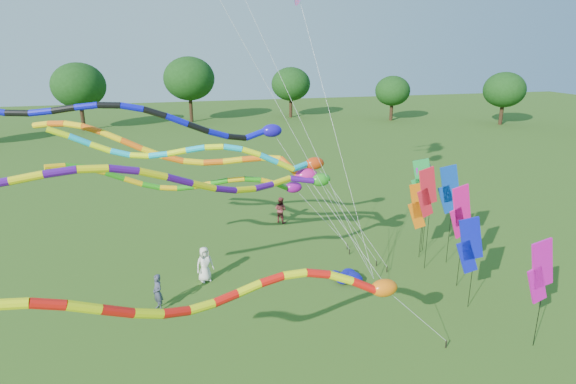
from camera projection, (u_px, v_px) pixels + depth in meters
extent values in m
plane|color=#275015|center=(356.00, 343.00, 17.94)|extent=(160.00, 160.00, 0.00)
cylinder|color=#382314|center=(498.00, 120.00, 61.51)|extent=(0.50, 0.50, 2.58)
ellipsoid|color=#12370F|center=(501.00, 93.00, 60.51)|extent=(5.44, 5.44, 4.63)
cylinder|color=#382314|center=(391.00, 116.00, 65.66)|extent=(0.50, 0.50, 2.34)
ellipsoid|color=#12370F|center=(392.00, 93.00, 64.76)|extent=(4.94, 4.94, 4.20)
cylinder|color=#382314|center=(290.00, 104.00, 73.69)|extent=(0.50, 0.50, 3.39)
ellipsoid|color=#12370F|center=(290.00, 75.00, 72.37)|extent=(7.16, 7.16, 6.09)
cylinder|color=#382314|center=(190.00, 113.00, 68.69)|extent=(0.50, 0.50, 2.24)
ellipsoid|color=#12370F|center=(189.00, 92.00, 67.82)|extent=(4.73, 4.73, 4.02)
cylinder|color=#382314|center=(87.00, 120.00, 58.81)|extent=(0.50, 0.50, 3.35)
ellipsoid|color=#12370F|center=(82.00, 83.00, 57.51)|extent=(7.07, 7.07, 6.01)
cylinder|color=black|center=(446.00, 344.00, 17.61)|extent=(0.05, 0.05, 0.30)
cylinder|color=silver|center=(417.00, 316.00, 16.65)|extent=(0.02, 0.02, 3.98)
ellipsoid|color=orange|center=(384.00, 288.00, 15.72)|extent=(0.92, 0.59, 0.59)
cylinder|color=red|center=(364.00, 285.00, 15.49)|extent=(0.27, 0.27, 0.86)
cylinder|color=#E0EC0C|center=(341.00, 278.00, 15.28)|extent=(0.27, 0.27, 0.82)
cylinder|color=red|center=(318.00, 274.00, 15.07)|extent=(0.27, 0.27, 0.77)
cylinder|color=#E0EC0C|center=(295.00, 274.00, 14.86)|extent=(0.27, 0.27, 0.75)
cylinder|color=red|center=(272.00, 280.00, 14.63)|extent=(0.27, 0.27, 0.75)
cylinder|color=#E0EC0C|center=(249.00, 288.00, 14.36)|extent=(0.27, 0.27, 0.76)
cylinder|color=red|center=(226.00, 298.00, 14.03)|extent=(0.27, 0.27, 0.76)
cylinder|color=#E0EC0C|center=(202.00, 307.00, 13.63)|extent=(0.27, 0.27, 0.77)
cylinder|color=red|center=(176.00, 312.00, 13.17)|extent=(0.27, 0.27, 0.79)
cylinder|color=#E0EC0C|center=(148.00, 313.00, 12.65)|extent=(0.27, 0.27, 0.83)
cylinder|color=red|center=(118.00, 311.00, 12.13)|extent=(0.27, 0.27, 0.85)
cylinder|color=#E0EC0C|center=(84.00, 307.00, 11.64)|extent=(0.27, 0.27, 0.83)
cylinder|color=red|center=(48.00, 304.00, 11.22)|extent=(0.27, 0.27, 0.79)
cylinder|color=#E0EC0C|center=(10.00, 304.00, 10.89)|extent=(0.27, 0.27, 0.75)
cylinder|color=black|center=(385.00, 286.00, 21.80)|extent=(0.05, 0.05, 0.30)
cylinder|color=silver|center=(346.00, 231.00, 21.29)|extent=(0.02, 0.02, 6.12)
ellipsoid|color=#D2177D|center=(307.00, 175.00, 20.83)|extent=(0.99, 0.64, 0.64)
cylinder|color=#E85B0C|center=(290.00, 167.00, 21.11)|extent=(0.29, 0.29, 1.17)
cylinder|color=yellow|center=(271.00, 158.00, 21.41)|extent=(0.29, 0.29, 0.87)
cylinder|color=#E85B0C|center=(252.00, 159.00, 21.55)|extent=(0.29, 0.29, 0.88)
cylinder|color=yellow|center=(233.00, 161.00, 21.64)|extent=(0.29, 0.29, 0.88)
cylinder|color=#E85B0C|center=(214.00, 162.00, 21.66)|extent=(0.29, 0.29, 0.89)
cylinder|color=yellow|center=(194.00, 162.00, 21.62)|extent=(0.29, 0.29, 0.89)
cylinder|color=#E85B0C|center=(173.00, 159.00, 21.52)|extent=(0.29, 0.29, 0.92)
cylinder|color=yellow|center=(153.00, 153.00, 21.39)|extent=(0.29, 0.29, 0.95)
cylinder|color=#E85B0C|center=(132.00, 145.00, 21.27)|extent=(0.29, 0.29, 0.96)
cylinder|color=yellow|center=(112.00, 136.00, 21.18)|extent=(0.29, 0.29, 0.94)
cylinder|color=#E85B0C|center=(92.00, 129.00, 21.19)|extent=(0.29, 0.29, 0.90)
cylinder|color=yellow|center=(74.00, 125.00, 21.29)|extent=(0.29, 0.29, 0.88)
cylinder|color=#E85B0C|center=(57.00, 124.00, 21.51)|extent=(0.29, 0.29, 0.88)
cylinder|color=yellow|center=(42.00, 125.00, 21.80)|extent=(0.29, 0.29, 0.90)
cylinder|color=black|center=(376.00, 263.00, 24.07)|extent=(0.05, 0.05, 0.30)
cylinder|color=silver|center=(350.00, 223.00, 22.43)|extent=(0.02, 0.02, 5.95)
ellipsoid|color=#28941B|center=(320.00, 180.00, 20.82)|extent=(0.90, 0.58, 0.58)
cylinder|color=#450B7F|center=(302.00, 180.00, 20.58)|extent=(0.26, 0.26, 1.05)
cylinder|color=yellow|center=(281.00, 181.00, 20.23)|extent=(0.26, 0.26, 0.95)
cylinder|color=#450B7F|center=(263.00, 186.00, 19.65)|extent=(0.26, 0.26, 0.95)
cylinder|color=yellow|center=(245.00, 190.00, 19.00)|extent=(0.26, 0.26, 0.97)
cylinder|color=#450B7F|center=(225.00, 189.00, 18.32)|extent=(0.26, 0.26, 0.99)
cylinder|color=yellow|center=(203.00, 186.00, 17.61)|extent=(0.26, 0.26, 1.02)
cylinder|color=#450B7F|center=(179.00, 180.00, 16.91)|extent=(0.26, 0.26, 1.02)
cylinder|color=yellow|center=(153.00, 174.00, 16.27)|extent=(0.26, 0.26, 1.00)
cylinder|color=#450B7F|center=(124.00, 170.00, 15.71)|extent=(0.26, 0.26, 0.96)
cylinder|color=yellow|center=(93.00, 169.00, 15.25)|extent=(0.26, 0.26, 0.94)
cylinder|color=#450B7F|center=(60.00, 172.00, 14.87)|extent=(0.26, 0.26, 0.95)
cylinder|color=yellow|center=(26.00, 178.00, 14.57)|extent=(0.26, 0.26, 0.96)
cylinder|color=black|center=(349.00, 252.00, 25.41)|extent=(0.05, 0.05, 0.30)
cylinder|color=silver|center=(313.00, 194.00, 23.80)|extent=(0.02, 0.02, 7.77)
ellipsoid|color=#180CAA|center=(272.00, 131.00, 22.24)|extent=(0.94, 0.60, 0.60)
cylinder|color=#0C0EC7|center=(255.00, 135.00, 22.08)|extent=(0.27, 0.27, 0.93)
cylinder|color=black|center=(237.00, 137.00, 21.78)|extent=(0.27, 0.27, 0.91)
cylinder|color=#0C0EC7|center=(218.00, 134.00, 21.29)|extent=(0.27, 0.27, 0.95)
cylinder|color=black|center=(198.00, 128.00, 20.80)|extent=(0.27, 0.27, 0.97)
cylinder|color=#0C0EC7|center=(177.00, 120.00, 20.34)|extent=(0.27, 0.27, 0.97)
cylinder|color=black|center=(155.00, 113.00, 19.95)|extent=(0.27, 0.27, 0.93)
cylinder|color=#0C0EC7|center=(132.00, 107.00, 19.65)|extent=(0.27, 0.27, 0.90)
cylinder|color=black|center=(109.00, 105.00, 19.46)|extent=(0.27, 0.27, 0.89)
cylinder|color=#0C0EC7|center=(86.00, 106.00, 19.35)|extent=(0.27, 0.27, 0.90)
cylinder|color=black|center=(64.00, 109.00, 19.30)|extent=(0.27, 0.27, 0.91)
cylinder|color=#0C0EC7|center=(41.00, 112.00, 19.26)|extent=(0.27, 0.27, 0.90)
cylinder|color=black|center=(17.00, 113.00, 19.18)|extent=(0.27, 0.27, 0.89)
cylinder|color=black|center=(387.00, 269.00, 23.43)|extent=(0.05, 0.05, 0.30)
cylinder|color=silver|center=(353.00, 218.00, 22.12)|extent=(0.02, 0.02, 6.63)
ellipsoid|color=#C3350B|center=(315.00, 163.00, 20.84)|extent=(0.84, 0.54, 0.54)
cylinder|color=#0CB4D6|center=(300.00, 166.00, 20.50)|extent=(0.24, 0.24, 0.83)
cylinder|color=#E8FF0D|center=(285.00, 166.00, 20.04)|extent=(0.24, 0.24, 0.82)
cylinder|color=#0CB4D6|center=(269.00, 159.00, 19.69)|extent=(0.24, 0.24, 0.81)
cylinder|color=#E8FF0D|center=(251.00, 152.00, 19.41)|extent=(0.24, 0.24, 0.77)
cylinder|color=#0CB4D6|center=(233.00, 148.00, 19.23)|extent=(0.24, 0.24, 0.74)
cylinder|color=#E8FF0D|center=(214.00, 147.00, 19.15)|extent=(0.24, 0.24, 0.74)
cylinder|color=#0CB4D6|center=(196.00, 149.00, 19.14)|extent=(0.24, 0.24, 0.76)
cylinder|color=#E8FF0D|center=(177.00, 152.00, 19.18)|extent=(0.24, 0.24, 0.76)
cylinder|color=#0CB4D6|center=(158.00, 155.00, 19.21)|extent=(0.24, 0.24, 0.75)
cylinder|color=#E8FF0D|center=(140.00, 156.00, 19.19)|extent=(0.24, 0.24, 0.74)
cylinder|color=#0CB4D6|center=(121.00, 153.00, 19.09)|extent=(0.24, 0.24, 0.76)
cylinder|color=#E8FF0D|center=(101.00, 148.00, 18.89)|extent=(0.24, 0.24, 0.79)
cylinder|color=#0CB4D6|center=(80.00, 140.00, 18.60)|extent=(0.24, 0.24, 0.81)
cylinder|color=#E8FF0D|center=(58.00, 132.00, 18.25)|extent=(0.24, 0.24, 0.80)
cylinder|color=black|center=(347.00, 247.00, 26.03)|extent=(0.05, 0.05, 0.30)
cylinder|color=silver|center=(321.00, 217.00, 24.92)|extent=(0.02, 0.02, 4.76)
ellipsoid|color=#900D88|center=(293.00, 187.00, 23.85)|extent=(0.87, 0.56, 0.56)
cylinder|color=#269C14|center=(282.00, 186.00, 23.29)|extent=(0.25, 0.25, 1.03)
cylinder|color=yellow|center=(268.00, 182.00, 22.71)|extent=(0.25, 0.25, 0.79)
cylinder|color=#269C14|center=(252.00, 179.00, 22.49)|extent=(0.25, 0.25, 0.77)
cylinder|color=yellow|center=(236.00, 180.00, 22.35)|extent=(0.25, 0.25, 0.77)
cylinder|color=#269C14|center=(219.00, 182.00, 22.28)|extent=(0.25, 0.25, 0.79)
cylinder|color=yellow|center=(203.00, 185.00, 22.23)|extent=(0.25, 0.25, 0.79)
cylinder|color=#269C14|center=(186.00, 187.00, 22.16)|extent=(0.25, 0.25, 0.77)
cylinder|color=yellow|center=(169.00, 188.00, 22.02)|extent=(0.25, 0.25, 0.77)
cylinder|color=#269C14|center=(151.00, 186.00, 21.80)|extent=(0.25, 0.25, 0.79)
cylinder|color=yellow|center=(133.00, 181.00, 21.48)|extent=(0.25, 0.25, 0.83)
cylinder|color=#269C14|center=(115.00, 176.00, 21.07)|extent=(0.25, 0.25, 0.84)
cylinder|color=yellow|center=(95.00, 170.00, 20.62)|extent=(0.25, 0.25, 0.83)
cylinder|color=#269C14|center=(75.00, 167.00, 20.14)|extent=(0.25, 0.25, 0.80)
cylinder|color=yellow|center=(55.00, 167.00, 19.68)|extent=(0.25, 0.25, 0.78)
cylinder|color=black|center=(374.00, 282.00, 22.19)|extent=(0.04, 0.04, 0.30)
cylinder|color=silver|center=(274.00, 63.00, 19.23)|extent=(0.01, 0.01, 21.30)
cylinder|color=black|center=(374.00, 282.00, 22.19)|extent=(0.04, 0.04, 0.30)
cylinder|color=silver|center=(227.00, 13.00, 17.02)|extent=(0.01, 0.01, 26.16)
cylinder|color=black|center=(374.00, 282.00, 22.19)|extent=(0.04, 0.04, 0.30)
cylinder|color=silver|center=(334.00, 131.00, 22.82)|extent=(0.01, 0.01, 14.38)
cylinder|color=black|center=(451.00, 218.00, 23.81)|extent=(0.02, 0.02, 4.79)
cube|color=#0B3AA4|center=(450.00, 184.00, 23.26)|extent=(1.15, 0.28, 1.93)
cube|color=#0B3AA4|center=(447.00, 199.00, 23.49)|extent=(1.00, 0.25, 1.51)
cylinder|color=black|center=(422.00, 224.00, 24.58)|extent=(0.02, 0.02, 3.72)
cube|color=#DB630B|center=(420.00, 200.00, 24.21)|extent=(1.14, 0.34, 1.93)
cube|color=#DB630B|center=(417.00, 215.00, 24.44)|extent=(1.00, 0.31, 1.51)
cylinder|color=black|center=(428.00, 222.00, 23.18)|extent=(0.02, 0.02, 4.87)
cube|color=red|center=(428.00, 186.00, 22.56)|extent=(1.16, 0.23, 1.93)
cube|color=red|center=(425.00, 203.00, 22.76)|extent=(1.01, 0.21, 1.51)
cylinder|color=black|center=(426.00, 212.00, 25.30)|extent=(0.02, 0.02, 4.43)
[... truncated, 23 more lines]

